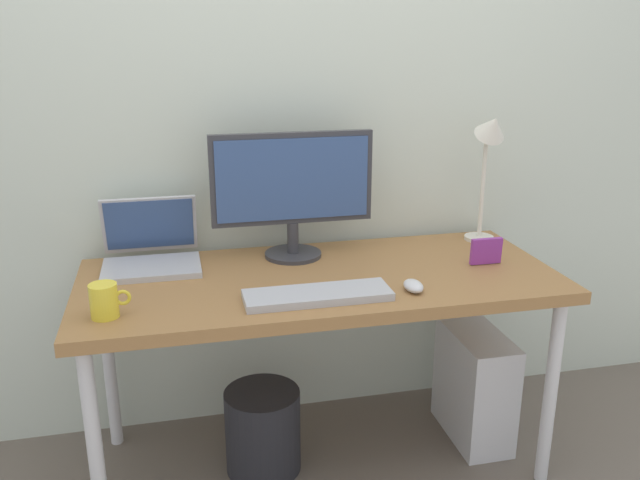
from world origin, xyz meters
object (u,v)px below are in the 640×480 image
Objects in this scene: desk at (320,292)px; coffee_mug at (105,301)px; mouse at (413,286)px; monitor at (292,187)px; desk_lamp at (490,148)px; computer_tower at (474,385)px; wastebasket at (263,430)px; photo_frame at (486,251)px; laptop at (151,249)px; keyboard at (318,295)px.

desk is 0.69m from coffee_mug.
monitor is at bearing 126.52° from mouse.
computer_tower is at bearing -113.94° from desk_lamp.
wastebasket is at bearing 22.37° from coffee_mug.
computer_tower is at bearing 65.06° from photo_frame.
laptop is at bearing 170.04° from computer_tower.
keyboard is 3.89× the size of coffee_mug.
photo_frame is (1.11, -0.25, -0.01)m from laptop.
desk is 0.37m from monitor.
coffee_mug is 0.27× the size of computer_tower.
wastebasket is at bearing -167.01° from desk_lamp.
photo_frame is (0.62, -0.23, -0.20)m from monitor.
keyboard is 1.05× the size of computer_tower.
mouse is 0.91m from coffee_mug.
desk is 0.54m from wastebasket.
mouse is 0.66m from computer_tower.
computer_tower is at bearing 32.63° from mouse.
keyboard is 0.62m from wastebasket.
desk is at bearing 15.89° from coffee_mug.
coffee_mug is at bearing -106.50° from laptop.
keyboard is at bearing -90.25° from monitor.
desk is at bearing 74.90° from keyboard.
monitor is 1.12× the size of desk_lamp.
photo_frame is at bearing -2.79° from desk.
mouse is at bearing -39.07° from desk.
laptop is at bearing 139.37° from keyboard.
keyboard is (-0.00, -0.40, -0.24)m from monitor.
computer_tower is (0.65, -0.18, -0.75)m from monitor.
wastebasket is (-0.78, 0.03, -0.61)m from photo_frame.
monitor reaches higher than desk.
mouse is at bearing -1.34° from keyboard.
photo_frame is (1.23, 0.16, -0.00)m from coffee_mug.
desk is at bearing 140.93° from mouse.
computer_tower is at bearing -9.96° from laptop.
wastebasket is at bearing -33.62° from laptop.
mouse is 0.76m from wastebasket.
keyboard is (0.48, -0.42, -0.05)m from laptop.
computer_tower is (1.13, -0.20, -0.56)m from laptop.
photo_frame reaches higher than mouse.
photo_frame is 0.37× the size of wastebasket.
computer_tower is at bearing 2.16° from desk.
laptop reaches higher than photo_frame.
photo_frame is at bearing -12.67° from laptop.
desk is 0.21m from keyboard.
mouse is (0.25, -0.20, 0.08)m from desk.
coffee_mug is 1.39m from computer_tower.
coffee_mug is (-0.61, -0.39, -0.20)m from monitor.
keyboard reaches higher than computer_tower.
laptop is at bearing 177.66° from monitor.
desk is 5.18× the size of wastebasket.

